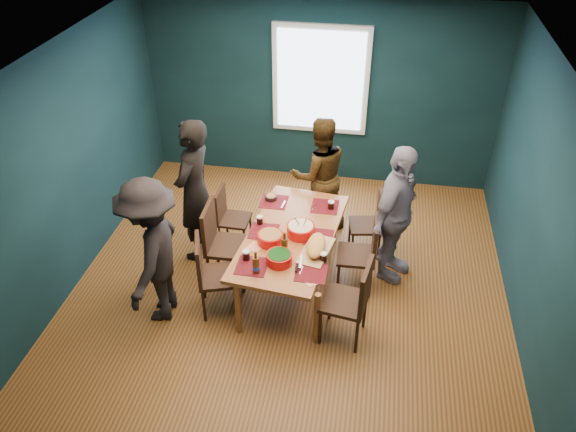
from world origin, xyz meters
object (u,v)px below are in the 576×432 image
chair_right_near (354,297)px  person_right (396,215)px  person_back (319,175)px  chair_right_mid (364,250)px  chair_left_mid (219,239)px  person_near_left (153,252)px  chair_left_near (210,270)px  bowl_salad (270,238)px  bowl_herbs (279,258)px  cutting_board (316,247)px  bowl_dumpling (301,230)px  chair_left_far (228,214)px  person_far_left (194,191)px  dining_table (291,239)px  chair_right_far (372,220)px

chair_right_near → person_right: bearing=80.8°
person_back → chair_right_mid: bearing=97.8°
chair_left_mid → person_near_left: 0.87m
chair_left_near → chair_left_mid: bearing=76.3°
bowl_salad → bowl_herbs: bowl_herbs is taller
person_back → person_right: person_right is taller
chair_right_near → cutting_board: bearing=142.5°
chair_right_near → person_back: 2.07m
chair_right_near → person_near_left: (-2.10, 0.03, 0.27)m
chair_left_near → chair_right_near: bearing=-23.5°
chair_left_mid → bowl_salad: bearing=-12.3°
bowl_salad → bowl_dumpling: bearing=32.3°
person_right → bowl_salad: person_right is taller
chair_left_far → person_right: bearing=-5.2°
person_far_left → bowl_herbs: bearing=61.6°
chair_right_mid → person_near_left: bearing=-161.9°
chair_right_near → chair_left_mid: bearing=166.1°
bowl_herbs → person_far_left: bearing=142.9°
person_near_left → bowl_salad: size_ratio=5.99×
person_right → bowl_dumpling: size_ratio=5.49×
dining_table → cutting_board: cutting_board is taller
dining_table → cutting_board: 0.43m
chair_right_near → chair_right_far: bearing=94.6°
chair_left_mid → chair_left_near: size_ratio=1.08×
person_far_left → cutting_board: bearing=75.8°
chair_left_mid → person_far_left: person_far_left is taller
dining_table → person_back: bearing=89.0°
chair_right_near → person_far_left: bearing=159.6°
chair_right_mid → person_far_left: bearing=169.3°
person_near_left → bowl_salad: (1.13, 0.53, -0.07)m
person_right → bowl_salad: 1.45m
chair_left_near → person_far_left: person_far_left is taller
chair_right_near → cutting_board: 0.69m
chair_left_far → person_far_left: size_ratio=0.45×
person_far_left → bowl_salad: (1.02, -0.57, -0.13)m
chair_right_far → person_right: person_right is taller
bowl_salad → bowl_dumpling: size_ratio=0.91×
chair_left_mid → bowl_salad: chair_left_mid is taller
chair_left_mid → chair_right_mid: (1.65, 0.15, -0.06)m
bowl_dumpling → chair_right_mid: bearing=5.7°
chair_left_far → person_back: person_back is taller
person_back → person_near_left: 2.46m
person_back → cutting_board: size_ratio=2.26×
chair_right_far → person_right: (0.25, -0.38, 0.37)m
person_back → chair_right_far: bearing=124.4°
chair_left_mid → bowl_dumpling: chair_left_mid is taller
chair_left_far → bowl_salad: bowl_salad is taller
chair_right_far → bowl_salad: size_ratio=2.97×
person_far_left → chair_left_far: bearing=131.9°
chair_left_near → bowl_herbs: (0.75, 0.07, 0.22)m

